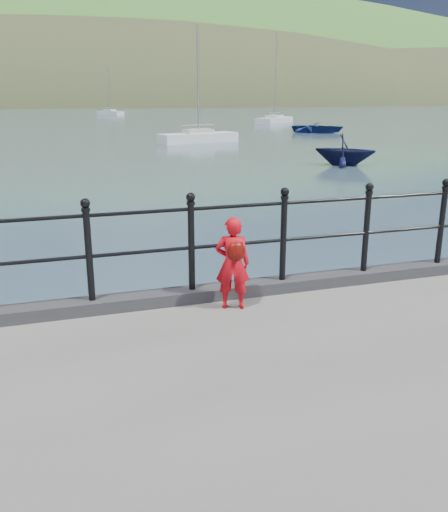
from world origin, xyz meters
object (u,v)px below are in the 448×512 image
object	(u,v)px
sailboat_near	(198,138)
sailboat_far	(274,120)
railing	(239,232)
child	(233,263)
launch_blue	(318,127)
sailboat_deep	(110,113)
launch_navy	(345,150)

from	to	relation	value
sailboat_near	sailboat_far	bearing A→B (deg)	41.75
railing	sailboat_near	xyz separation A→B (m)	(8.85, 34.36, -1.48)
child	launch_blue	size ratio (longest dim) A/B	0.22
launch_blue	sailboat_near	bearing A→B (deg)	160.98
railing	sailboat_far	world-z (taller)	sailboat_far
child	sailboat_deep	world-z (taller)	sailboat_deep
sailboat_near	sailboat_deep	bearing A→B (deg)	74.77
launch_blue	sailboat_far	bearing A→B (deg)	32.51
launch_navy	sailboat_far	world-z (taller)	sailboat_far
railing	child	distance (m)	0.51
railing	launch_navy	xyz separation A→B (m)	(12.21, 18.50, -1.03)
launch_blue	railing	bearing A→B (deg)	-165.43
child	sailboat_far	size ratio (longest dim) A/B	0.10
railing	sailboat_near	bearing A→B (deg)	75.56
launch_blue	launch_navy	size ratio (longest dim) A/B	1.63
child	sailboat_far	bearing A→B (deg)	-95.41
sailboat_near	child	bearing A→B (deg)	-119.38
launch_navy	sailboat_near	distance (m)	16.22
railing	child	bearing A→B (deg)	-118.48
launch_navy	sailboat_far	size ratio (longest dim) A/B	0.27
launch_blue	launch_navy	distance (m)	25.42
railing	child	size ratio (longest dim) A/B	16.40
railing	launch_navy	bearing A→B (deg)	56.58
child	sailboat_far	distance (m)	66.49
sailboat_far	launch_blue	bearing A→B (deg)	-145.64
sailboat_deep	sailboat_far	world-z (taller)	sailboat_far
launch_blue	child	bearing A→B (deg)	-165.43
child	railing	bearing A→B (deg)	-100.47
sailboat_near	sailboat_far	distance (m)	31.49
sailboat_deep	launch_navy	bearing A→B (deg)	-30.98
launch_blue	sailboat_near	xyz separation A→B (m)	(-13.82, -7.31, -0.17)
sailboat_far	launch_navy	bearing A→B (deg)	-153.43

